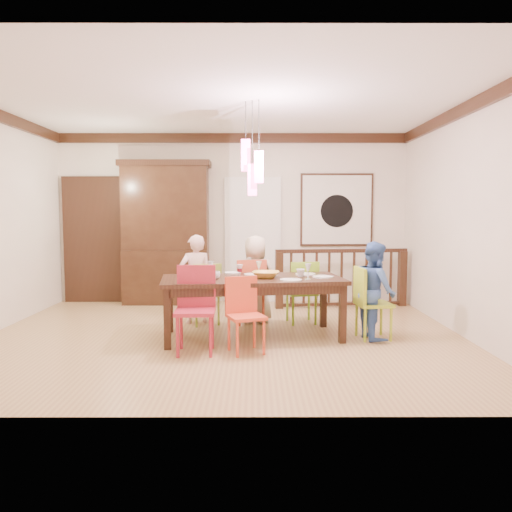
{
  "coord_description": "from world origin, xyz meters",
  "views": [
    {
      "loc": [
        0.39,
        -6.18,
        1.56
      ],
      "look_at": [
        0.4,
        0.22,
        1.0
      ],
      "focal_mm": 35.0,
      "sensor_mm": 36.0,
      "label": 1
    }
  ],
  "objects_px": {
    "person_far_left": "(196,279)",
    "person_far_mid": "(255,279)",
    "dining_table": "(252,284)",
    "chair_far_left": "(204,289)",
    "balustrade": "(342,277)",
    "person_end_right": "(375,290)",
    "china_hutch": "(166,233)",
    "chair_end_right": "(374,298)"
  },
  "relations": [
    {
      "from": "person_far_left",
      "to": "person_far_mid",
      "type": "xyz_separation_m",
      "value": [
        0.84,
        0.05,
        -0.0
      ]
    },
    {
      "from": "dining_table",
      "to": "chair_far_left",
      "type": "xyz_separation_m",
      "value": [
        -0.67,
        0.74,
        -0.18
      ]
    },
    {
      "from": "dining_table",
      "to": "person_far_mid",
      "type": "distance_m",
      "value": 0.86
    },
    {
      "from": "person_far_left",
      "to": "balustrade",
      "type": "bearing_deg",
      "value": -169.21
    },
    {
      "from": "dining_table",
      "to": "person_end_right",
      "type": "bearing_deg",
      "value": -9.94
    },
    {
      "from": "chair_far_left",
      "to": "person_far_left",
      "type": "height_order",
      "value": "person_far_left"
    },
    {
      "from": "china_hutch",
      "to": "person_far_left",
      "type": "xyz_separation_m",
      "value": [
        0.68,
        -1.54,
        -0.59
      ]
    },
    {
      "from": "china_hutch",
      "to": "person_far_mid",
      "type": "relative_size",
      "value": 1.96
    },
    {
      "from": "china_hutch",
      "to": "person_far_left",
      "type": "relative_size",
      "value": 1.94
    },
    {
      "from": "dining_table",
      "to": "chair_end_right",
      "type": "relative_size",
      "value": 2.63
    },
    {
      "from": "chair_far_left",
      "to": "person_far_left",
      "type": "distance_m",
      "value": 0.19
    },
    {
      "from": "person_far_left",
      "to": "person_end_right",
      "type": "xyz_separation_m",
      "value": [
        2.31,
        -0.87,
        -0.02
      ]
    },
    {
      "from": "chair_end_right",
      "to": "person_far_left",
      "type": "distance_m",
      "value": 2.46
    },
    {
      "from": "person_far_mid",
      "to": "person_end_right",
      "type": "height_order",
      "value": "person_far_mid"
    },
    {
      "from": "balustrade",
      "to": "person_far_mid",
      "type": "distance_m",
      "value": 1.83
    },
    {
      "from": "chair_far_left",
      "to": "chair_end_right",
      "type": "xyz_separation_m",
      "value": [
        2.17,
        -0.81,
        0.01
      ]
    },
    {
      "from": "chair_end_right",
      "to": "person_end_right",
      "type": "height_order",
      "value": "person_end_right"
    },
    {
      "from": "china_hutch",
      "to": "balustrade",
      "type": "relative_size",
      "value": 1.09
    },
    {
      "from": "chair_far_left",
      "to": "china_hutch",
      "type": "height_order",
      "value": "china_hutch"
    },
    {
      "from": "chair_end_right",
      "to": "person_far_mid",
      "type": "distance_m",
      "value": 1.73
    },
    {
      "from": "chair_end_right",
      "to": "person_far_mid",
      "type": "relative_size",
      "value": 0.72
    },
    {
      "from": "dining_table",
      "to": "chair_far_left",
      "type": "bearing_deg",
      "value": 124.6
    },
    {
      "from": "person_far_left",
      "to": "person_end_right",
      "type": "height_order",
      "value": "person_far_left"
    },
    {
      "from": "person_far_left",
      "to": "person_far_mid",
      "type": "relative_size",
      "value": 1.01
    },
    {
      "from": "chair_end_right",
      "to": "dining_table",
      "type": "bearing_deg",
      "value": 80.74
    },
    {
      "from": "china_hutch",
      "to": "person_end_right",
      "type": "height_order",
      "value": "china_hutch"
    },
    {
      "from": "china_hutch",
      "to": "balustrade",
      "type": "distance_m",
      "value": 3.05
    },
    {
      "from": "dining_table",
      "to": "person_far_left",
      "type": "xyz_separation_m",
      "value": [
        -0.8,
        0.81,
        -0.05
      ]
    },
    {
      "from": "chair_end_right",
      "to": "person_far_mid",
      "type": "bearing_deg",
      "value": 50.9
    },
    {
      "from": "dining_table",
      "to": "balustrade",
      "type": "relative_size",
      "value": 1.05
    },
    {
      "from": "chair_end_right",
      "to": "china_hutch",
      "type": "bearing_deg",
      "value": 44.33
    },
    {
      "from": "person_far_left",
      "to": "person_end_right",
      "type": "relative_size",
      "value": 1.04
    },
    {
      "from": "person_far_left",
      "to": "person_far_mid",
      "type": "distance_m",
      "value": 0.84
    },
    {
      "from": "dining_table",
      "to": "chair_far_left",
      "type": "distance_m",
      "value": 1.02
    },
    {
      "from": "person_far_mid",
      "to": "person_end_right",
      "type": "xyz_separation_m",
      "value": [
        1.47,
        -0.92,
        -0.02
      ]
    },
    {
      "from": "balustrade",
      "to": "chair_far_left",
      "type": "bearing_deg",
      "value": -156.17
    },
    {
      "from": "balustrade",
      "to": "chair_end_right",
      "type": "bearing_deg",
      "value": -95.67
    },
    {
      "from": "chair_far_left",
      "to": "balustrade",
      "type": "xyz_separation_m",
      "value": [
        2.13,
        1.26,
        0.01
      ]
    },
    {
      "from": "person_far_left",
      "to": "person_far_mid",
      "type": "height_order",
      "value": "person_far_left"
    },
    {
      "from": "person_far_mid",
      "to": "china_hutch",
      "type": "bearing_deg",
      "value": -58.49
    },
    {
      "from": "dining_table",
      "to": "person_far_left",
      "type": "distance_m",
      "value": 1.14
    },
    {
      "from": "chair_far_left",
      "to": "person_end_right",
      "type": "relative_size",
      "value": 0.72
    }
  ]
}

